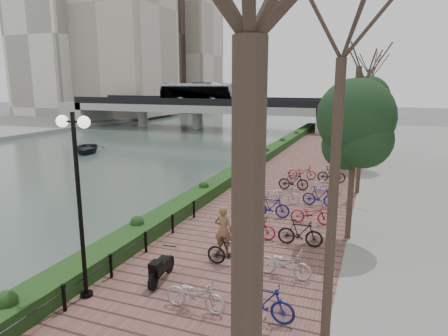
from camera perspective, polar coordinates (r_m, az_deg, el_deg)
The scene contains 12 objects.
river_water at distance 39.88m, azimuth -15.90°, elevation 2.40°, with size 30.00×130.00×0.02m, color #415248.
promenade at distance 25.13m, azimuth 9.47°, elevation -2.27°, with size 8.00×75.00×0.50m, color brown.
hedge at distance 28.18m, azimuth 3.77°, elevation 0.58°, with size 1.10×56.00×0.60m, color #173D16.
chain_fence at distance 12.47m, azimuth -18.67°, elevation -15.11°, with size 0.10×14.10×0.70m.
lamppost at distance 11.23m, azimuth -20.31°, elevation -0.01°, with size 1.02×0.32×5.18m.
motorcycle at distance 12.59m, azimuth -8.92°, elevation -13.77°, with size 0.45×1.45×0.91m, color black, non-canonical shape.
pedestrian at distance 14.11m, azimuth -0.11°, elevation -8.84°, with size 0.64×0.42×1.75m, color brown.
bicycle_parking at distance 17.73m, azimuth 9.44°, elevation -5.95°, with size 2.40×17.32×1.00m.
street_trees at distance 19.28m, azimuth 18.60°, elevation 3.33°, with size 3.20×37.12×6.80m.
bridge at distance 56.69m, azimuth -3.81°, elevation 9.00°, with size 36.00×10.77×6.50m.
boat at distance 39.32m, azimuth -19.02°, elevation 2.72°, with size 2.97×4.16×0.86m, color black.
far_buildings at distance 88.68m, azimuth -14.51°, elevation 18.02°, with size 35.00×38.00×38.00m.
Camera 1 is at (8.75, -6.39, 6.42)m, focal length 32.00 mm.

